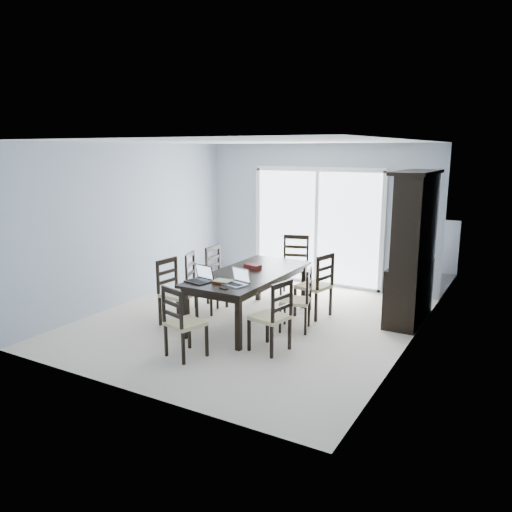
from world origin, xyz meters
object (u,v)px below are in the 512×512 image
object	(u,v)px
chair_left_far	(218,268)
chair_end_near	(179,315)
hot_tub	(311,250)
chair_left_mid	(197,276)
chair_end_far	(295,259)
chair_right_near	(275,309)
laptop_silver	(234,281)
dining_table	(250,277)
chair_right_far	(319,279)
china_hutch	(413,249)
game_box	(253,266)
chair_right_mid	(302,293)
laptop_dark	(198,278)
cell_phone	(224,289)
chair_left_near	(173,285)

from	to	relation	value
chair_left_far	chair_end_near	size ratio (longest dim) A/B	1.04
chair_end_near	hot_tub	world-z (taller)	chair_end_near
chair_left_mid	chair_end_far	size ratio (longest dim) A/B	0.91
chair_right_near	chair_end_near	xyz separation A→B (m)	(-0.91, -0.74, -0.02)
laptop_silver	hot_tub	xyz separation A→B (m)	(-0.68, 4.14, -0.38)
dining_table	chair_right_far	size ratio (longest dim) A/B	1.94
dining_table	chair_right_far	distance (m)	1.05
china_hutch	game_box	world-z (taller)	china_hutch
chair_end_far	chair_right_far	bearing A→B (deg)	112.90
chair_right_mid	dining_table	bearing A→B (deg)	77.31
chair_right_near	chair_right_far	size ratio (longest dim) A/B	0.94
chair_right_mid	laptop_dark	distance (m)	1.45
chair_end_near	laptop_dark	xyz separation A→B (m)	(-0.27, 0.74, 0.25)
game_box	chair_end_near	bearing A→B (deg)	-89.67
chair_end_near	laptop_dark	distance (m)	0.83
chair_right_near	laptop_silver	bearing A→B (deg)	91.14
chair_right_mid	laptop_silver	size ratio (longest dim) A/B	2.91
chair_left_mid	cell_phone	world-z (taller)	chair_left_mid
dining_table	chair_end_near	bearing A→B (deg)	-92.33
chair_left_mid	chair_right_mid	bearing A→B (deg)	72.14
chair_right_far	chair_end_far	distance (m)	1.29
chair_left_far	chair_right_mid	bearing A→B (deg)	73.04
chair_end_near	chair_left_mid	bearing A→B (deg)	135.54
laptop_silver	chair_end_near	bearing A→B (deg)	-92.10
chair_right_mid	chair_end_far	world-z (taller)	chair_end_far
hot_tub	laptop_silver	bearing A→B (deg)	-80.65
chair_right_near	chair_end_far	world-z (taller)	chair_end_far
chair_right_far	chair_end_far	xyz separation A→B (m)	(-0.84, 0.97, 0.03)
china_hutch	hot_tub	xyz separation A→B (m)	(-2.53, 2.19, -0.65)
game_box	chair_right_near	bearing A→B (deg)	-48.50
laptop_silver	chair_right_near	bearing A→B (deg)	3.85
chair_right_far	chair_end_near	size ratio (longest dim) A/B	1.09
cell_phone	chair_left_mid	bearing A→B (deg)	157.83
china_hutch	chair_end_far	bearing A→B (deg)	168.96
dining_table	chair_right_near	world-z (taller)	chair_right_near
game_box	cell_phone	bearing A→B (deg)	-78.39
laptop_dark	chair_end_near	bearing A→B (deg)	-58.96
laptop_dark	cell_phone	distance (m)	0.51
chair_right_mid	cell_phone	xyz separation A→B (m)	(-0.65, -0.97, 0.21)
laptop_dark	chair_left_mid	bearing A→B (deg)	138.16
china_hutch	chair_right_mid	bearing A→B (deg)	-135.21
chair_right_far	laptop_silver	xyz separation A→B (m)	(-0.62, -1.39, 0.20)
chair_end_near	chair_right_far	bearing A→B (deg)	84.95
dining_table	laptop_dark	world-z (taller)	laptop_dark
china_hutch	laptop_dark	size ratio (longest dim) A/B	6.18
chair_right_far	chair_end_near	xyz separation A→B (m)	(-0.86, -2.24, -0.05)
dining_table	chair_right_mid	distance (m)	0.82
chair_left_near	laptop_silver	world-z (taller)	chair_left_near
chair_left_near	dining_table	bearing A→B (deg)	127.43
chair_left_far	chair_left_near	bearing A→B (deg)	0.54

